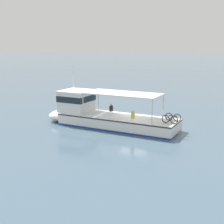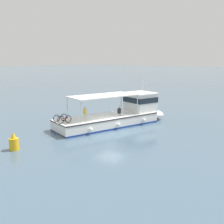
{
  "view_description": "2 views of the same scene",
  "coord_description": "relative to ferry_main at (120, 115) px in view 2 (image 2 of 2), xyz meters",
  "views": [
    {
      "loc": [
        28.14,
        3.79,
        7.42
      ],
      "look_at": [
        1.37,
        -1.87,
        1.4
      ],
      "focal_mm": 50.04,
      "sensor_mm": 36.0,
      "label": 1
    },
    {
      "loc": [
        -15.53,
        19.14,
        6.76
      ],
      "look_at": [
        1.37,
        -1.87,
        1.4
      ],
      "focal_mm": 43.49,
      "sensor_mm": 36.0,
      "label": 2
    }
  ],
  "objects": [
    {
      "name": "ferry_main",
      "position": [
        0.0,
        0.0,
        0.0
      ],
      "size": [
        6.4,
        13.07,
        5.32
      ],
      "color": "white",
      "rests_on": "ground"
    },
    {
      "name": "ground_plane",
      "position": [
        -1.09,
        2.85,
        -1.01
      ],
      "size": [
        400.0,
        400.0,
        0.0
      ],
      "primitive_type": "plane",
      "color": "slate"
    },
    {
      "name": "channel_buoy",
      "position": [
        1.26,
        11.47,
        -0.45
      ],
      "size": [
        0.7,
        0.7,
        1.4
      ],
      "color": "gold",
      "rests_on": "ground"
    }
  ]
}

